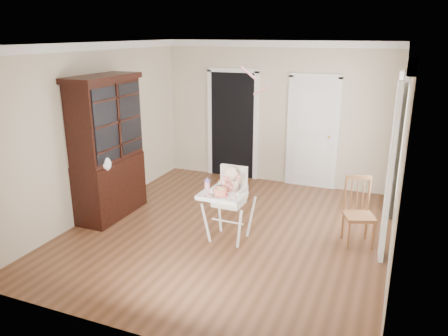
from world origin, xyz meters
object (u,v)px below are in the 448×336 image
at_px(high_chair, 229,196).
at_px(china_cabinet, 108,148).
at_px(sippy_cup, 207,185).
at_px(cake, 220,192).
at_px(dining_chair, 358,214).

xyz_separation_m(high_chair, china_cabinet, (-2.08, 0.12, 0.45)).
relative_size(sippy_cup, china_cabinet, 0.08).
bearing_deg(sippy_cup, cake, -26.49).
height_order(high_chair, sippy_cup, high_chair).
distance_m(china_cabinet, dining_chair, 3.87).
bearing_deg(china_cabinet, sippy_cup, -7.31).
height_order(high_chair, china_cabinet, china_cabinet).
bearing_deg(china_cabinet, dining_chair, 6.81).
relative_size(cake, sippy_cup, 1.17).
distance_m(high_chair, sippy_cup, 0.34).
relative_size(sippy_cup, dining_chair, 0.20).
height_order(china_cabinet, dining_chair, china_cabinet).
relative_size(high_chair, cake, 4.85).
height_order(high_chair, dining_chair, high_chair).
bearing_deg(sippy_cup, high_chair, 22.30).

